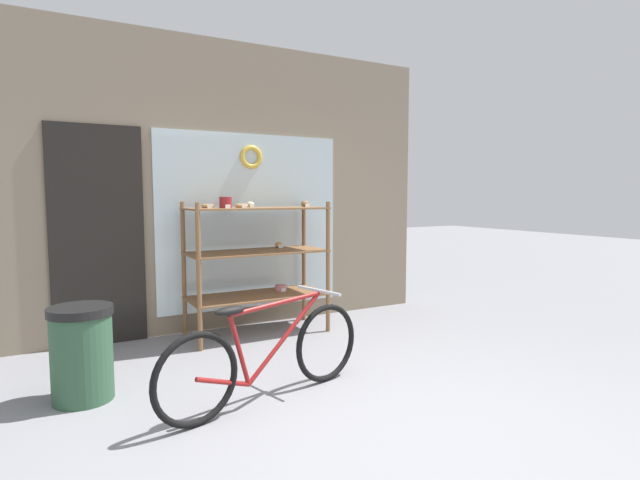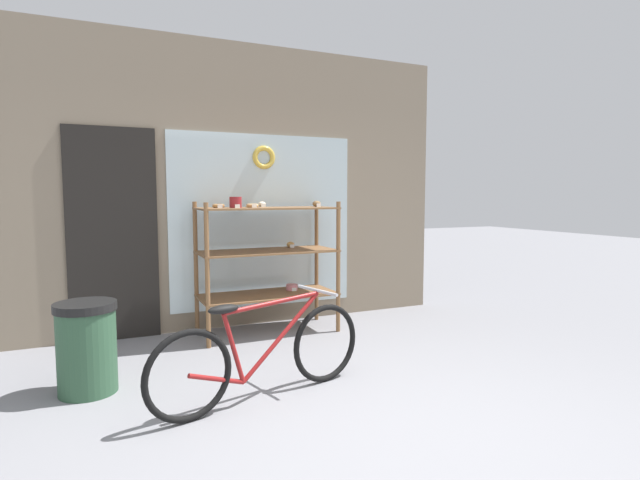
{
  "view_description": "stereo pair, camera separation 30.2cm",
  "coord_description": "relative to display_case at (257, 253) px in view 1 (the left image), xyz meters",
  "views": [
    {
      "loc": [
        -1.81,
        -2.3,
        1.44
      ],
      "look_at": [
        0.05,
        1.04,
        1.09
      ],
      "focal_mm": 28.0,
      "sensor_mm": 36.0,
      "label": 1
    },
    {
      "loc": [
        -1.54,
        -2.44,
        1.44
      ],
      "look_at": [
        0.05,
        1.04,
        1.09
      ],
      "focal_mm": 28.0,
      "sensor_mm": 36.0,
      "label": 2
    }
  ],
  "objects": [
    {
      "name": "bicycle",
      "position": [
        -0.59,
        -1.64,
        -0.52
      ],
      "size": [
        1.68,
        0.57,
        0.74
      ],
      "rotation": [
        0.0,
        0.0,
        0.24
      ],
      "color": "black",
      "rests_on": "ground_plane"
    },
    {
      "name": "trash_bin",
      "position": [
        -1.71,
        -0.98,
        -0.49
      ],
      "size": [
        0.43,
        0.43,
        0.67
      ],
      "color": "#2D5138",
      "rests_on": "ground_plane"
    },
    {
      "name": "storefront_facade",
      "position": [
        -0.15,
        0.43,
        0.64
      ],
      "size": [
        4.76,
        0.13,
        3.06
      ],
      "color": "gray",
      "rests_on": "ground_plane"
    },
    {
      "name": "ground_plane",
      "position": [
        -0.1,
        -2.46,
        -0.85
      ],
      "size": [
        30.0,
        30.0,
        0.0
      ],
      "primitive_type": "plane",
      "color": "gray"
    },
    {
      "name": "display_case",
      "position": [
        0.0,
        0.0,
        0.0
      ],
      "size": [
        1.41,
        0.6,
        1.42
      ],
      "color": "brown",
      "rests_on": "ground_plane"
    }
  ]
}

